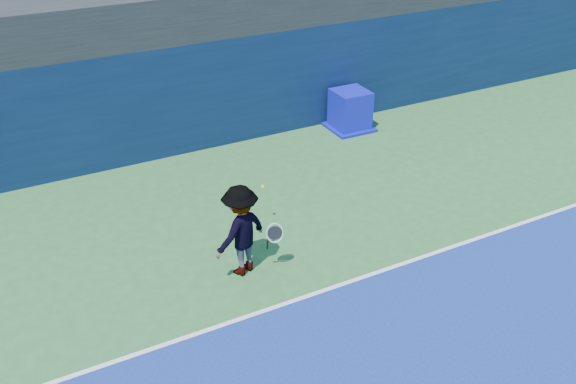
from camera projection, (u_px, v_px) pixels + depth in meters
name	position (u px, v px, depth m)	size (l,w,h in m)	color
baseline	(313.00, 294.00, 12.28)	(24.00, 0.10, 0.01)	white
stadium_band	(157.00, 10.00, 17.06)	(36.00, 3.00, 1.20)	black
back_wall_assembly	(176.00, 96.00, 17.32)	(36.00, 1.03, 3.00)	#0A193A
equipment_cart	(350.00, 112.00, 18.90)	(1.25, 1.25, 1.18)	#0D0FBA
tennis_player	(241.00, 231.00, 12.48)	(1.48, 1.13, 1.93)	white
tennis_ball	(263.00, 187.00, 13.98)	(0.08, 0.08, 0.08)	#B9D918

